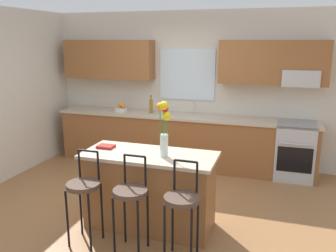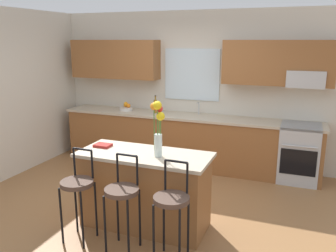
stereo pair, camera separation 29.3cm
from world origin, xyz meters
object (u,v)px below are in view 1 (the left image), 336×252
(oven_range, at_px, (294,151))
(cookbook, at_px, (106,146))
(bar_stool_middle, at_px, (131,196))
(bar_stool_near, at_px, (84,189))
(kitchen_island, at_px, (150,190))
(bar_stool_far, at_px, (182,203))
(bottle_olive_oil, at_px, (151,106))
(flower_vase, at_px, (164,125))
(fruit_bowl_oranges, at_px, (121,108))

(oven_range, height_order, cookbook, cookbook)
(bar_stool_middle, bearing_deg, oven_range, 58.15)
(bar_stool_middle, bearing_deg, bar_stool_near, 180.00)
(kitchen_island, xyz_separation_m, bar_stool_far, (0.55, -0.55, 0.17))
(oven_range, bearing_deg, bottle_olive_oil, 179.43)
(bar_stool_far, bearing_deg, bar_stool_near, 180.00)
(oven_range, bearing_deg, flower_vase, -123.97)
(oven_range, relative_size, bar_stool_near, 0.88)
(oven_range, bearing_deg, bar_stool_near, -129.49)
(cookbook, bearing_deg, fruit_bowl_oranges, 110.50)
(bottle_olive_oil, bearing_deg, oven_range, -0.57)
(bar_stool_near, distance_m, bottle_olive_oil, 2.78)
(bar_stool_far, bearing_deg, cookbook, 151.95)
(bar_stool_near, xyz_separation_m, bottle_olive_oil, (-0.24, 2.74, 0.41))
(bar_stool_far, relative_size, bottle_olive_oil, 3.26)
(bar_stool_far, distance_m, fruit_bowl_oranges, 3.37)
(kitchen_island, relative_size, bar_stool_near, 1.50)
(fruit_bowl_oranges, bearing_deg, flower_vase, -54.72)
(bar_stool_far, bearing_deg, flower_vase, 124.84)
(bar_stool_near, relative_size, bar_stool_far, 1.00)
(kitchen_island, relative_size, bar_stool_middle, 1.50)
(bottle_olive_oil, bearing_deg, cookbook, -84.57)
(oven_range, distance_m, flower_vase, 2.79)
(fruit_bowl_oranges, bearing_deg, bar_stool_middle, -63.22)
(oven_range, height_order, bottle_olive_oil, bottle_olive_oil)
(cookbook, bearing_deg, kitchen_island, -5.15)
(kitchen_island, height_order, cookbook, cookbook)
(bar_stool_near, distance_m, bar_stool_middle, 0.55)
(fruit_bowl_oranges, distance_m, bottle_olive_oil, 0.60)
(bar_stool_near, height_order, bar_stool_far, same)
(flower_vase, bearing_deg, bar_stool_near, -145.96)
(bar_stool_far, height_order, bottle_olive_oil, bottle_olive_oil)
(oven_range, relative_size, kitchen_island, 0.59)
(bar_stool_middle, relative_size, fruit_bowl_oranges, 4.34)
(cookbook, xyz_separation_m, fruit_bowl_oranges, (-0.80, 2.14, 0.04))
(cookbook, distance_m, bottle_olive_oil, 2.14)
(bar_stool_middle, bearing_deg, cookbook, 134.04)
(bar_stool_near, height_order, cookbook, bar_stool_near)
(bar_stool_near, bearing_deg, bar_stool_middle, 0.00)
(bottle_olive_oil, bearing_deg, bar_stool_far, -63.95)
(oven_range, bearing_deg, bar_stool_far, -112.71)
(fruit_bowl_oranges, height_order, bottle_olive_oil, bottle_olive_oil)
(bar_stool_near, xyz_separation_m, bar_stool_far, (1.10, 0.00, 0.00))
(cookbook, relative_size, bottle_olive_oil, 0.63)
(oven_range, xyz_separation_m, bar_stool_middle, (-1.68, -2.71, 0.18))
(bar_stool_middle, xyz_separation_m, bottle_olive_oil, (-0.79, 2.74, 0.41))
(fruit_bowl_oranges, bearing_deg, bar_stool_far, -54.80)
(bottle_olive_oil, bearing_deg, bar_stool_near, -85.04)
(oven_range, distance_m, fruit_bowl_oranges, 3.11)
(fruit_bowl_oranges, bearing_deg, cookbook, -69.50)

